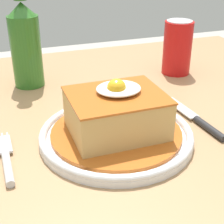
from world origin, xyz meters
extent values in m
cube|color=#A87F56|center=(0.00, 0.00, 0.72)|extent=(1.19, 0.87, 0.04)
cylinder|color=#A87F56|center=(0.52, 0.36, 0.35)|extent=(0.07, 0.07, 0.70)
cylinder|color=white|center=(0.05, -0.06, 0.75)|extent=(0.25, 0.25, 0.01)
torus|color=white|center=(0.05, -0.06, 0.75)|extent=(0.25, 0.25, 0.01)
cylinder|color=#B75B1E|center=(0.05, -0.06, 0.75)|extent=(0.21, 0.21, 0.01)
cube|color=tan|center=(0.05, -0.06, 0.79)|extent=(0.14, 0.12, 0.06)
cube|color=#B75B1E|center=(0.05, -0.06, 0.82)|extent=(0.15, 0.12, 0.00)
ellipsoid|color=white|center=(0.06, -0.05, 0.83)|extent=(0.07, 0.06, 0.01)
sphere|color=yellow|center=(0.05, -0.06, 0.83)|extent=(0.03, 0.03, 0.03)
cylinder|color=silver|center=(-0.12, -0.09, 0.75)|extent=(0.01, 0.08, 0.01)
cube|color=silver|center=(-0.12, -0.02, 0.75)|extent=(0.02, 0.05, 0.00)
cylinder|color=silver|center=(-0.11, 0.00, 0.75)|extent=(0.00, 0.03, 0.00)
cylinder|color=silver|center=(-0.12, 0.00, 0.75)|extent=(0.00, 0.03, 0.00)
cylinder|color=#262628|center=(0.21, -0.08, 0.75)|extent=(0.02, 0.08, 0.01)
cube|color=silver|center=(0.20, 0.00, 0.75)|extent=(0.03, 0.09, 0.00)
cylinder|color=red|center=(0.29, 0.18, 0.80)|extent=(0.07, 0.07, 0.12)
cylinder|color=silver|center=(0.29, 0.18, 0.86)|extent=(0.06, 0.06, 0.00)
cylinder|color=#2D6B23|center=(-0.04, 0.22, 0.82)|extent=(0.06, 0.06, 0.15)
cone|color=#2D6B23|center=(-0.04, 0.22, 0.90)|extent=(0.06, 0.06, 0.03)
camera|label=1|loc=(-0.11, -0.50, 1.03)|focal=54.84mm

